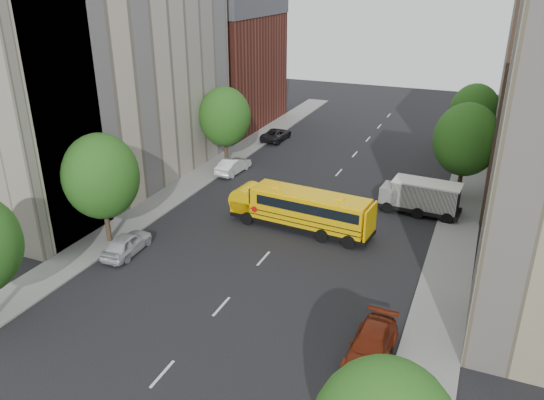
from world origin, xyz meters
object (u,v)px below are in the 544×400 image
Objects in this scene: street_tree_1 at (101,176)px; parked_car_1 at (233,166)px; parked_car_0 at (127,244)px; parked_car_2 at (276,134)px; safari_truck at (420,197)px; parked_car_3 at (371,346)px; street_tree_2 at (225,117)px; street_tree_4 at (466,140)px; parked_car_4 at (438,196)px; school_bus at (300,208)px; parked_car_5 at (451,139)px; street_tree_5 at (475,112)px.

street_tree_1 is 16.68m from parked_car_1.
street_tree_1 reaches higher than parked_car_1.
parked_car_0 is (2.20, -0.87, -4.22)m from street_tree_1.
safari_truck is at bearing 142.69° from parked_car_2.
parked_car_1 is 0.91× the size of parked_car_3.
parked_car_3 is at bearing -49.26° from street_tree_2.
parked_car_3 is at bearing -95.39° from street_tree_4.
street_tree_2 is at bearing 172.06° from parked_car_4.
parked_car_0 is 24.68m from parked_car_4.
safari_truck is at bearing -144.11° from parked_car_0.
street_tree_1 reaches higher than parked_car_4.
street_tree_4 is at bearing 51.56° from school_bus.
parked_car_3 is 1.15× the size of parked_car_5.
school_bus is 12.28m from parked_car_4.
street_tree_2 is at bearing -151.39° from street_tree_5.
parked_car_2 is (-0.80, 28.48, -0.06)m from parked_car_0.
school_bus is at bearing -143.21° from parked_car_0.
parked_car_2 is (-20.60, -2.39, -4.03)m from street_tree_5.
street_tree_5 reaches higher than parked_car_3.
parked_car_2 is (-20.60, 9.61, -4.40)m from street_tree_4.
safari_truck is 20.02m from parked_car_5.
safari_truck is 1.34× the size of parked_car_2.
street_tree_2 is 20.24m from safari_truck.
school_bus is (-10.34, -10.79, -3.37)m from street_tree_4.
street_tree_5 is 15.02m from parked_car_4.
safari_truck is at bearing -93.99° from parked_car_5.
safari_truck is 1.54× the size of parked_car_5.
parked_car_3 is at bearing -92.66° from parked_car_5.
parked_car_0 is 28.49m from parked_car_2.
street_tree_2 reaches higher than parked_car_1.
street_tree_4 reaches higher than parked_car_2.
school_bus is at bearing 117.72° from parked_car_2.
parked_car_4 is (-1.40, -14.43, -3.91)m from street_tree_5.
street_tree_4 reaches higher than parked_car_5.
safari_truck is (-2.59, -4.63, -3.64)m from street_tree_4.
parked_car_5 is at bearing 91.69° from parked_car_3.
street_tree_1 is 1.03× the size of street_tree_2.
safari_truck reaches higher than parked_car_4.
street_tree_2 is 1.75× the size of parked_car_1.
street_tree_2 is 4.87m from parked_car_1.
parked_car_1 is 0.91× the size of parked_car_2.
parked_car_0 is at bearing -139.42° from parked_car_4.
parked_car_2 is 1.05× the size of parked_car_4.
parked_car_0 is 16.92m from parked_car_1.
parked_car_3 is at bearing -84.64° from safari_truck.
parked_car_5 is (0.10, 38.39, -0.01)m from parked_car_3.
street_tree_2 is 0.95× the size of street_tree_4.
street_tree_2 is 1.03× the size of street_tree_5.
street_tree_1 is at bearing -126.25° from street_tree_5.
parked_car_0 is at bearing -136.33° from safari_truck.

